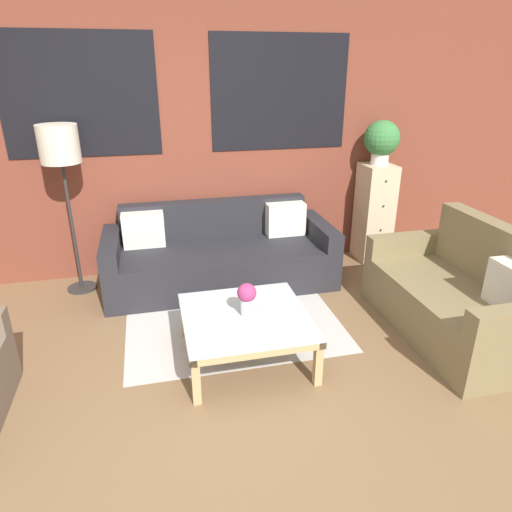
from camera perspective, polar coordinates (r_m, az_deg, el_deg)
name	(u,v)px	position (r m, az deg, el deg)	size (l,w,h in m)	color
ground_plane	(235,415)	(3.07, -2.59, -19.29)	(16.00, 16.00, 0.00)	brown
wall_back_brick	(187,136)	(4.75, -8.68, 14.65)	(8.40, 0.09, 2.80)	brown
rug	(231,318)	(4.06, -3.08, -7.72)	(1.80, 1.50, 0.00)	#BCB7B2
couch_dark	(220,257)	(4.60, -4.51, -0.08)	(2.23, 0.88, 0.78)	#232328
settee_vintage	(458,299)	(4.05, 23.94, -4.93)	(0.80, 1.55, 0.92)	olive
coffee_table	(245,321)	(3.39, -1.32, -8.19)	(0.91, 0.91, 0.37)	silver
floor_lamp	(60,152)	(4.48, -23.30, 11.88)	(0.35, 0.35, 1.59)	#2D2D2D
drawer_cabinet	(374,213)	(5.26, 14.53, 5.22)	(0.33, 0.39, 1.08)	#C6B793
potted_plant	(382,140)	(5.08, 15.43, 13.83)	(0.37, 0.37, 0.46)	silver
flower_vase	(247,297)	(3.30, -1.17, -5.13)	(0.14, 0.14, 0.25)	silver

